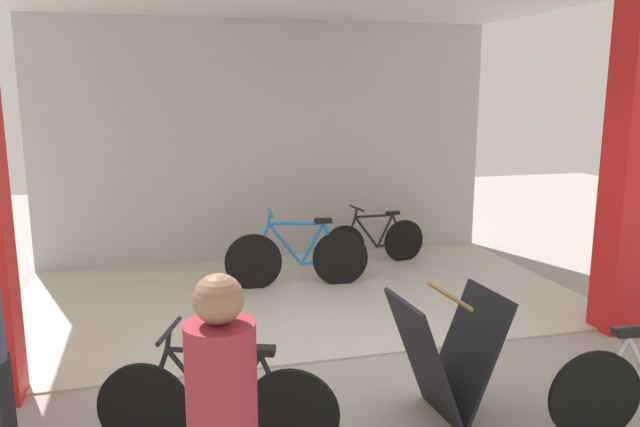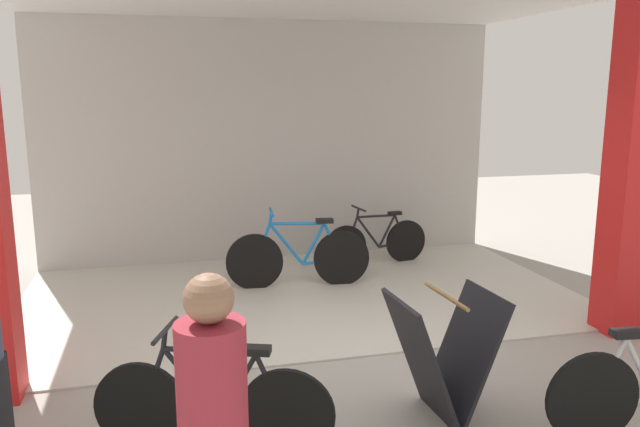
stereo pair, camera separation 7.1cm
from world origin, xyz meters
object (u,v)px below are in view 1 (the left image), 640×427
at_px(sandwich_board_sign, 446,356).
at_px(bicycle_inside_0, 375,242).
at_px(bicycle_inside_1, 298,257).
at_px(bicycle_parked_1, 218,407).

bearing_deg(sandwich_board_sign, bicycle_inside_0, 77.49).
bearing_deg(bicycle_inside_0, sandwich_board_sign, -102.51).
distance_m(bicycle_inside_1, sandwich_board_sign, 3.24).
height_order(bicycle_inside_0, bicycle_inside_1, bicycle_inside_1).
bearing_deg(bicycle_parked_1, sandwich_board_sign, 3.05).
relative_size(bicycle_inside_0, bicycle_parked_1, 0.99).
relative_size(bicycle_inside_0, bicycle_inside_1, 0.86).
bearing_deg(sandwich_board_sign, bicycle_inside_1, 96.42).
bearing_deg(bicycle_inside_0, bicycle_inside_1, -150.95).
relative_size(bicycle_inside_1, bicycle_parked_1, 1.14).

